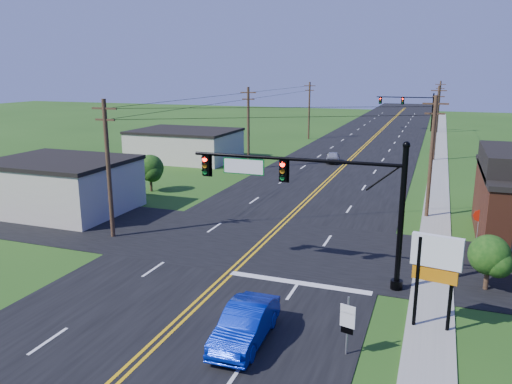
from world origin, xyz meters
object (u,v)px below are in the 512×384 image
at_px(signal_mast_far, 408,105).
at_px(stop_sign, 479,219).
at_px(signal_mast_main, 312,190).
at_px(blue_car, 245,325).
at_px(route_sign, 347,322).

bearing_deg(signal_mast_far, stop_sign, -82.26).
bearing_deg(signal_mast_far, signal_mast_main, -90.08).
bearing_deg(signal_mast_main, stop_sign, 46.03).
bearing_deg(stop_sign, blue_car, -130.03).
bearing_deg(stop_sign, signal_mast_main, -143.71).
bearing_deg(blue_car, signal_mast_main, 81.98).
relative_size(signal_mast_main, stop_sign, 5.15).
bearing_deg(route_sign, signal_mast_main, 128.75).
bearing_deg(signal_mast_main, blue_car, -96.50).
bearing_deg(route_sign, blue_car, -159.61).
height_order(signal_mast_far, blue_car, signal_mast_far).
relative_size(blue_car, stop_sign, 2.11).
distance_m(blue_car, route_sign, 4.07).
bearing_deg(signal_mast_main, route_sign, -65.10).
bearing_deg(stop_sign, signal_mast_far, 87.99).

